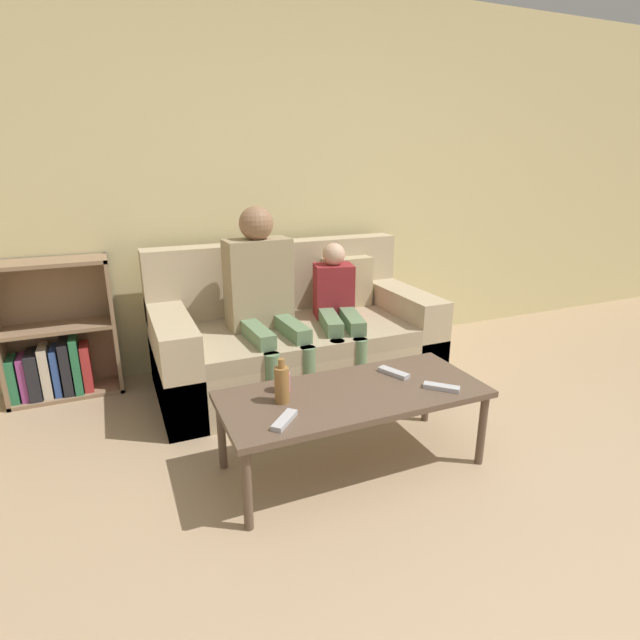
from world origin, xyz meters
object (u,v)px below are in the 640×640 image
object	(u,v)px
person_adult	(263,290)
bookshelf	(57,344)
tv_remote_2	(284,420)
bottle	(282,384)
coffee_table	(353,398)
cup_near	(283,382)
person_child	(338,308)
couch	(294,339)
tv_remote_0	(394,373)
tv_remote_1	(441,387)

from	to	relation	value
person_adult	bookshelf	bearing A→B (deg)	155.31
tv_remote_2	bottle	size ratio (longest dim) A/B	0.73
coffee_table	cup_near	bearing A→B (deg)	155.60
person_child	couch	bearing A→B (deg)	164.57
coffee_table	tv_remote_0	bearing A→B (deg)	18.75
tv_remote_1	bottle	xyz separation A→B (m)	(-0.75, 0.18, 0.08)
person_child	tv_remote_2	distance (m)	1.32
tv_remote_2	bottle	xyz separation A→B (m)	(0.05, 0.18, 0.08)
bottle	tv_remote_1	bearing A→B (deg)	-13.47
bookshelf	tv_remote_2	world-z (taller)	bookshelf
couch	cup_near	distance (m)	1.03
coffee_table	tv_remote_2	world-z (taller)	tv_remote_2
couch	tv_remote_1	distance (m)	1.26
tv_remote_2	person_adult	bearing A→B (deg)	121.18
tv_remote_0	tv_remote_1	xyz separation A→B (m)	(0.12, -0.24, 0.00)
person_adult	tv_remote_0	distance (m)	1.02
person_adult	tv_remote_2	world-z (taller)	person_adult
bookshelf	tv_remote_1	world-z (taller)	bookshelf
coffee_table	person_child	world-z (taller)	person_child
person_child	tv_remote_2	world-z (taller)	person_child
couch	coffee_table	size ratio (longest dim) A/B	1.43
person_adult	person_child	world-z (taller)	person_adult
bookshelf	person_adult	distance (m)	1.37
cup_near	tv_remote_2	size ratio (longest dim) A/B	0.59
bookshelf	person_adult	xyz separation A→B (m)	(1.23, -0.48, 0.35)
tv_remote_1	tv_remote_2	size ratio (longest dim) A/B	0.99
bookshelf	tv_remote_1	xyz separation A→B (m)	(1.77, -1.61, 0.08)
bookshelf	tv_remote_2	distance (m)	1.88
tv_remote_1	couch	bearing A→B (deg)	58.67
coffee_table	tv_remote_0	world-z (taller)	tv_remote_0
bookshelf	tv_remote_0	size ratio (longest dim) A/B	5.02
bookshelf	person_child	distance (m)	1.81
bookshelf	coffee_table	distance (m)	2.01
couch	coffee_table	bearing A→B (deg)	-95.12
tv_remote_1	tv_remote_2	distance (m)	0.80
person_adult	bottle	distance (m)	0.99
coffee_table	person_child	bearing A→B (deg)	69.35
coffee_table	person_adult	bearing A→B (deg)	98.04
bottle	bookshelf	bearing A→B (deg)	125.43
coffee_table	couch	bearing A→B (deg)	84.88
bookshelf	tv_remote_0	xyz separation A→B (m)	(1.65, -1.37, 0.08)
cup_near	tv_remote_2	distance (m)	0.30
couch	tv_remote_0	world-z (taller)	couch
tv_remote_2	person_child	bearing A→B (deg)	99.29
bookshelf	tv_remote_0	distance (m)	2.15
cup_near	person_child	bearing A→B (deg)	50.25
couch	tv_remote_2	size ratio (longest dim) A/B	11.67
cup_near	tv_remote_0	distance (m)	0.59
person_adult	cup_near	bearing A→B (deg)	-104.50
coffee_table	tv_remote_2	distance (m)	0.43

